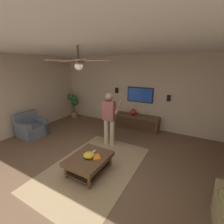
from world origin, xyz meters
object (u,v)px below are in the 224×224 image
at_px(book, 96,157).
at_px(vase_round, 133,112).
at_px(coffee_table, 89,161).
at_px(wall_speaker_left, 169,98).
at_px(tv, 140,95).
at_px(bowl, 89,155).
at_px(remote_white, 93,152).
at_px(potted_plant_tall, 73,103).
at_px(media_console, 137,122).
at_px(armchair, 31,128).
at_px(remote_black, 88,156).
at_px(person_standing, 109,116).
at_px(ceiling_fan, 79,62).
at_px(wall_speaker_right, 117,90).

distance_m(book, vase_round, 2.99).
height_order(coffee_table, wall_speaker_left, wall_speaker_left).
bearing_deg(tv, coffee_table, -0.52).
xyz_separation_m(bowl, wall_speaker_left, (3.27, -1.07, 0.83)).
bearing_deg(remote_white, coffee_table, -174.78).
relative_size(potted_plant_tall, book, 5.29).
height_order(media_console, bowl, media_console).
height_order(armchair, remote_black, armchair).
height_order(coffee_table, person_standing, person_standing).
relative_size(media_console, wall_speaker_left, 7.73).
bearing_deg(media_console, remote_black, -0.81).
height_order(person_standing, potted_plant_tall, person_standing).
distance_m(media_console, remote_black, 3.02).
relative_size(remote_white, wall_speaker_left, 0.68).
bearing_deg(ceiling_fan, media_console, -2.80).
height_order(book, vase_round, vase_round).
height_order(wall_speaker_right, ceiling_fan, ceiling_fan).
relative_size(coffee_table, potted_plant_tall, 0.86).
bearing_deg(person_standing, book, -165.78).
bearing_deg(tv, media_console, 0.00).
bearing_deg(remote_black, vase_round, 2.27).
relative_size(potted_plant_tall, remote_black, 7.75).
height_order(media_console, potted_plant_tall, potted_plant_tall).
bearing_deg(wall_speaker_right, person_standing, -158.71).
height_order(book, ceiling_fan, ceiling_fan).
distance_m(person_standing, vase_round, 1.66).
bearing_deg(tv, wall_speaker_left, 90.71).
relative_size(armchair, bowl, 3.28).
xyz_separation_m(potted_plant_tall, ceiling_fan, (-2.85, -2.94, 1.73)).
bearing_deg(bowl, remote_white, 9.40).
bearing_deg(wall_speaker_left, book, 164.11).
height_order(media_console, remote_white, media_console).
height_order(remote_white, book, book).
distance_m(armchair, wall_speaker_right, 3.52).
bearing_deg(armchair, potted_plant_tall, 93.34).
distance_m(person_standing, wall_speaker_left, 2.34).
bearing_deg(person_standing, potted_plant_tall, 58.62).
xyz_separation_m(potted_plant_tall, remote_white, (-2.63, -3.04, -0.30)).
relative_size(remote_black, vase_round, 0.68).
bearing_deg(remote_white, book, -129.07).
height_order(book, wall_speaker_right, wall_speaker_right).
distance_m(coffee_table, vase_round, 3.04).
distance_m(coffee_table, person_standing, 1.54).
bearing_deg(potted_plant_tall, remote_white, -130.85).
xyz_separation_m(armchair, coffee_table, (-0.59, -2.99, 0.02)).
distance_m(person_standing, ceiling_fan, 2.07).
xyz_separation_m(remote_black, wall_speaker_right, (3.27, 0.98, 0.99)).
bearing_deg(person_standing, tv, -12.90).
xyz_separation_m(bowl, ceiling_fan, (-0.00, 0.14, 1.99)).
bearing_deg(person_standing, armchair, 102.30).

